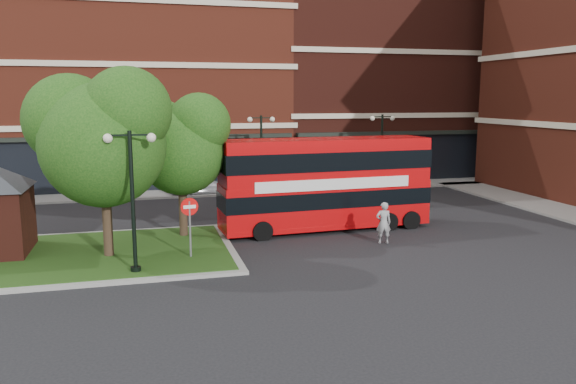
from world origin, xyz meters
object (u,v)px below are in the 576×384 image
object	(u,v)px
woman	(383,223)
car_silver	(201,184)
car_white	(352,179)
bus	(325,178)

from	to	relation	value
woman	car_silver	distance (m)	15.32
woman	car_silver	xyz separation A→B (m)	(-6.21, 14.00, -0.23)
car_silver	car_white	world-z (taller)	car_silver
bus	car_white	xyz separation A→B (m)	(5.54, 10.98, -1.81)
bus	car_white	bearing A→B (deg)	60.09
bus	car_silver	size ratio (longest dim) A/B	2.54
car_white	car_silver	bearing A→B (deg)	91.64
bus	woman	xyz separation A→B (m)	(1.58, -3.02, -1.55)
bus	woman	size ratio (longest dim) A/B	5.56
woman	car_silver	size ratio (longest dim) A/B	0.46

